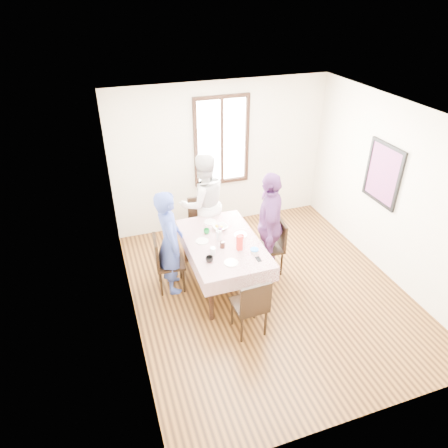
{
  "coord_description": "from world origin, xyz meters",
  "views": [
    {
      "loc": [
        -2.18,
        -4.31,
        4.1
      ],
      "look_at": [
        -0.58,
        0.38,
        1.1
      ],
      "focal_mm": 32.35,
      "sensor_mm": 36.0,
      "label": 1
    }
  ],
  "objects_px": {
    "chair_left": "(170,263)",
    "person_far": "(203,203)",
    "person_left": "(170,242)",
    "chair_near": "(249,304)",
    "dining_table": "(223,263)",
    "chair_far": "(203,224)",
    "chair_right": "(269,247)",
    "person_right": "(269,225)"
  },
  "relations": [
    {
      "from": "chair_left",
      "to": "person_far",
      "type": "distance_m",
      "value": 1.28
    },
    {
      "from": "person_left",
      "to": "chair_near",
      "type": "bearing_deg",
      "value": -144.97
    },
    {
      "from": "dining_table",
      "to": "person_left",
      "type": "height_order",
      "value": "person_left"
    },
    {
      "from": "chair_far",
      "to": "chair_near",
      "type": "height_order",
      "value": "same"
    },
    {
      "from": "chair_right",
      "to": "chair_near",
      "type": "bearing_deg",
      "value": 150.73
    },
    {
      "from": "dining_table",
      "to": "chair_far",
      "type": "bearing_deg",
      "value": 90.0
    },
    {
      "from": "chair_left",
      "to": "chair_far",
      "type": "xyz_separation_m",
      "value": [
        0.79,
        0.93,
        0.0
      ]
    },
    {
      "from": "dining_table",
      "to": "chair_near",
      "type": "bearing_deg",
      "value": -90.0
    },
    {
      "from": "person_far",
      "to": "chair_far",
      "type": "bearing_deg",
      "value": -96.89
    },
    {
      "from": "chair_left",
      "to": "person_right",
      "type": "xyz_separation_m",
      "value": [
        1.56,
        -0.1,
        0.42
      ]
    },
    {
      "from": "chair_right",
      "to": "person_right",
      "type": "height_order",
      "value": "person_right"
    },
    {
      "from": "dining_table",
      "to": "person_left",
      "type": "xyz_separation_m",
      "value": [
        -0.77,
        0.15,
        0.45
      ]
    },
    {
      "from": "chair_far",
      "to": "person_far",
      "type": "height_order",
      "value": "person_far"
    },
    {
      "from": "chair_near",
      "to": "person_right",
      "type": "bearing_deg",
      "value": 53.64
    },
    {
      "from": "chair_left",
      "to": "chair_right",
      "type": "bearing_deg",
      "value": 91.55
    },
    {
      "from": "chair_right",
      "to": "person_far",
      "type": "bearing_deg",
      "value": 43.81
    },
    {
      "from": "chair_far",
      "to": "person_far",
      "type": "xyz_separation_m",
      "value": [
        0.0,
        -0.02,
        0.42
      ]
    },
    {
      "from": "chair_left",
      "to": "chair_near",
      "type": "distance_m",
      "value": 1.46
    },
    {
      "from": "dining_table",
      "to": "person_left",
      "type": "distance_m",
      "value": 0.9
    },
    {
      "from": "chair_right",
      "to": "person_left",
      "type": "distance_m",
      "value": 1.6
    },
    {
      "from": "chair_left",
      "to": "chair_far",
      "type": "distance_m",
      "value": 1.22
    },
    {
      "from": "person_right",
      "to": "chair_far",
      "type": "bearing_deg",
      "value": -118.28
    },
    {
      "from": "chair_far",
      "to": "chair_near",
      "type": "distance_m",
      "value": 2.16
    },
    {
      "from": "dining_table",
      "to": "chair_left",
      "type": "distance_m",
      "value": 0.81
    },
    {
      "from": "dining_table",
      "to": "chair_right",
      "type": "distance_m",
      "value": 0.8
    },
    {
      "from": "chair_far",
      "to": "person_left",
      "type": "xyz_separation_m",
      "value": [
        -0.77,
        -0.93,
        0.37
      ]
    },
    {
      "from": "chair_near",
      "to": "person_right",
      "type": "xyz_separation_m",
      "value": [
        0.77,
        1.13,
        0.42
      ]
    },
    {
      "from": "person_right",
      "to": "chair_right",
      "type": "bearing_deg",
      "value": 114.95
    },
    {
      "from": "person_right",
      "to": "chair_left",
      "type": "bearing_deg",
      "value": -68.65
    },
    {
      "from": "person_left",
      "to": "person_right",
      "type": "distance_m",
      "value": 1.54
    },
    {
      "from": "person_left",
      "to": "chair_left",
      "type": "bearing_deg",
      "value": 92.92
    },
    {
      "from": "chair_left",
      "to": "person_left",
      "type": "distance_m",
      "value": 0.37
    },
    {
      "from": "person_far",
      "to": "person_left",
      "type": "bearing_deg",
      "value": 42.96
    },
    {
      "from": "dining_table",
      "to": "chair_right",
      "type": "height_order",
      "value": "chair_right"
    },
    {
      "from": "chair_left",
      "to": "chair_right",
      "type": "distance_m",
      "value": 1.58
    },
    {
      "from": "person_right",
      "to": "person_left",
      "type": "bearing_deg",
      "value": -68.7
    },
    {
      "from": "chair_far",
      "to": "chair_near",
      "type": "bearing_deg",
      "value": 87.42
    },
    {
      "from": "person_far",
      "to": "chair_left",
      "type": "bearing_deg",
      "value": 42.19
    },
    {
      "from": "person_far",
      "to": "dining_table",
      "type": "bearing_deg",
      "value": 83.11
    },
    {
      "from": "dining_table",
      "to": "chair_far",
      "type": "xyz_separation_m",
      "value": [
        0.0,
        1.08,
        0.08
      ]
    },
    {
      "from": "chair_near",
      "to": "dining_table",
      "type": "bearing_deg",
      "value": 87.95
    },
    {
      "from": "chair_near",
      "to": "person_far",
      "type": "distance_m",
      "value": 2.18
    }
  ]
}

